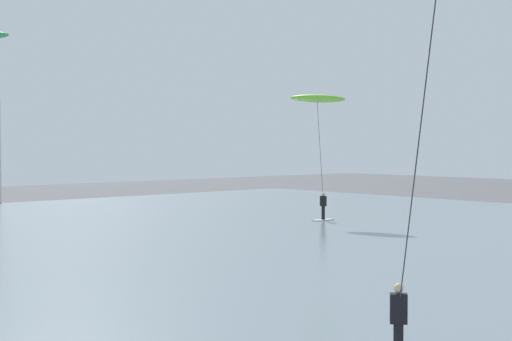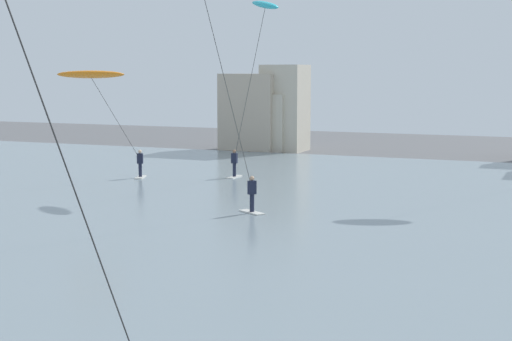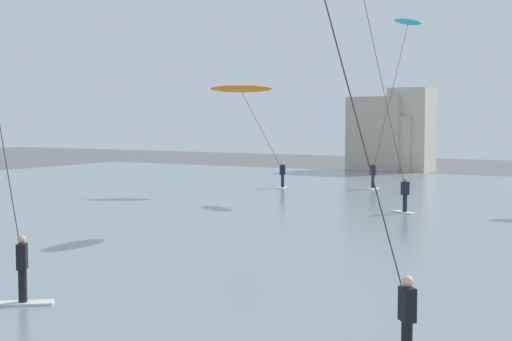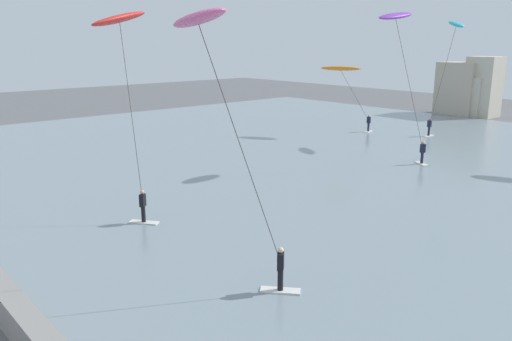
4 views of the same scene
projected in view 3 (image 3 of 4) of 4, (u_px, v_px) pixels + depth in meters
The scene contains 4 objects.
water_bay at pixel (484, 225), 31.27m from camera, with size 84.00×52.00×0.10m, color gray.
kitesurfer_cyan at pixel (403, 42), 43.05m from camera, with size 4.29×3.89×10.23m.
kitesurfer_purple at pixel (366, 5), 32.55m from camera, with size 2.47×4.83×10.49m.
kitesurfer_orange at pixel (245, 96), 44.34m from camera, with size 3.75×5.40×6.36m.
Camera 3 is at (7.21, -0.92, 4.51)m, focal length 53.05 mm.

